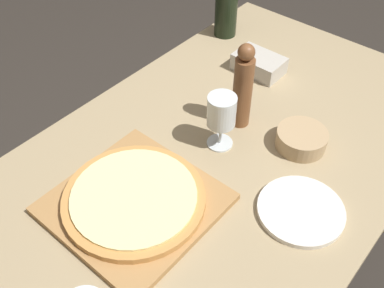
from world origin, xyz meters
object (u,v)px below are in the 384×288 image
object	(u,v)px
pepper_mill	(243,88)
small_bowl	(301,139)
wine_glass	(222,113)
pizza	(134,198)

from	to	relation	value
pepper_mill	small_bowl	distance (m)	0.21
wine_glass	small_bowl	size ratio (longest dim) A/B	1.17
pizza	small_bowl	size ratio (longest dim) A/B	2.49
pizza	wine_glass	size ratio (longest dim) A/B	2.12
pizza	small_bowl	bearing A→B (deg)	65.70
wine_glass	pepper_mill	bearing A→B (deg)	95.60
pizza	small_bowl	xyz separation A→B (m)	(0.20, 0.44, -0.00)
pizza	pepper_mill	size ratio (longest dim) A/B	1.32
pepper_mill	wine_glass	xyz separation A→B (m)	(0.01, -0.11, -0.01)
small_bowl	wine_glass	bearing A→B (deg)	-141.82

